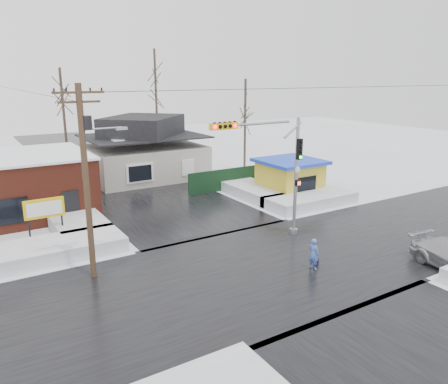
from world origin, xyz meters
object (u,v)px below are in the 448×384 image
marquee_sign (44,210)px  kiosk (290,177)px  traffic_signal (276,163)px  utility_pole (87,172)px  pedestrian (314,254)px

marquee_sign → kiosk: size_ratio=0.55×
traffic_signal → utility_pole: utility_pole is taller
utility_pole → marquee_sign: bearing=100.1°
utility_pole → pedestrian: bearing=-27.6°
kiosk → pedestrian: size_ratio=2.90×
traffic_signal → marquee_sign: size_ratio=2.75×
pedestrian → marquee_sign: bearing=32.1°
traffic_signal → utility_pole: 10.39m
utility_pole → kiosk: utility_pole is taller
utility_pole → pedestrian: (9.41, -4.91, -4.32)m
utility_pole → kiosk: bearing=20.4°
marquee_sign → utility_pole: bearing=-79.9°
traffic_signal → utility_pole: bearing=177.1°
marquee_sign → kiosk: 18.51m
utility_pole → kiosk: (17.43, 6.49, -3.65)m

